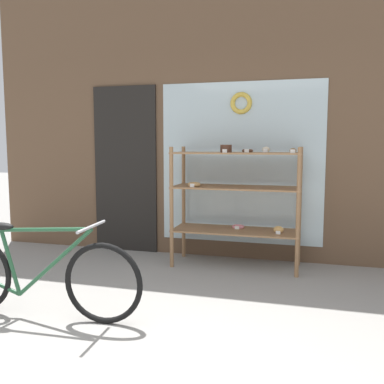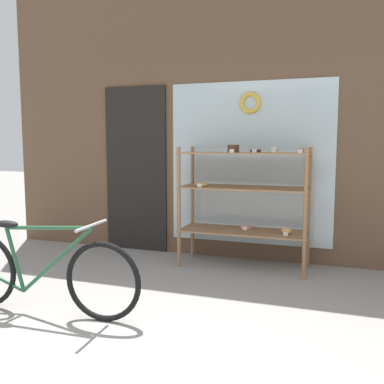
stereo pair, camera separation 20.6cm
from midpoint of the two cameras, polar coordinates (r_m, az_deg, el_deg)
The scene contains 3 objects.
storefront_facade at distance 5.19m, azimuth 2.99°, elevation 11.34°, with size 6.15×0.13×3.73m.
display_case at distance 4.77m, azimuth 4.71°, elevation -0.13°, with size 1.41×0.51×1.37m.
bicycle at distance 3.70m, azimuth -21.55°, elevation -10.28°, with size 1.75×0.46×0.77m.
Camera 1 is at (1.02, -2.07, 1.39)m, focal length 40.00 mm.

